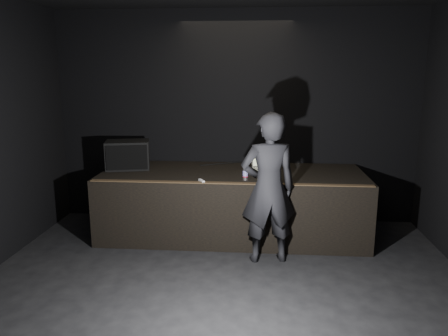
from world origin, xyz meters
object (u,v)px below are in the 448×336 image
stage_riser (232,203)px  person (268,188)px  stage_monitor (128,155)px  beer_can (245,174)px  laptop (264,165)px

stage_riser → person: bearing=-60.9°
stage_monitor → beer_can: bearing=-30.6°
person → laptop: bearing=-99.2°
stage_riser → stage_monitor: 1.82m
stage_riser → laptop: bearing=28.6°
stage_riser → person: (0.53, -0.95, 0.50)m
laptop → beer_can: (-0.26, -0.75, 0.03)m
laptop → stage_monitor: bearing=174.4°
stage_riser → person: 1.20m
stage_monitor → laptop: bearing=-8.9°
stage_monitor → beer_can: size_ratio=4.12×
laptop → person: size_ratio=0.20×
beer_can → person: size_ratio=0.09×
laptop → beer_can: laptop is taller
stage_riser → beer_can: 0.80m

